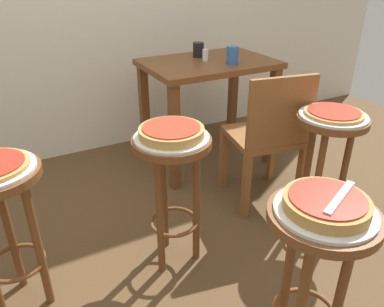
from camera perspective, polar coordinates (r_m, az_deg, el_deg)
The scene contains 17 objects.
ground_plane at distance 1.97m, azimuth -1.88°, elevation -17.85°, with size 6.00×6.00×0.00m, color brown.
stool_foreground at distance 1.39m, azimuth 18.10°, elevation -14.59°, with size 0.36×0.36×0.68m.
serving_plate_foreground at distance 1.28m, azimuth 19.33°, elevation -8.13°, with size 0.32×0.32×0.01m, color silver.
pizza_foreground at distance 1.26m, azimuth 19.53°, elevation -7.07°, with size 0.27×0.27×0.05m.
stool_middle at distance 2.13m, azimuth 19.64°, elevation 0.58°, with size 0.36×0.36×0.68m.
serving_plate_middle at distance 2.05m, azimuth 20.46°, elevation 5.35°, with size 0.34×0.34×0.01m, color silver.
pizza_middle at distance 2.05m, azimuth 20.53°, elevation 5.76°, with size 0.29×0.29×0.02m.
stool_leftside at distance 1.77m, azimuth -2.93°, elevation -3.17°, with size 0.36×0.36×0.68m.
serving_plate_leftside at distance 1.69m, azimuth -3.08°, elevation 2.43°, with size 0.34×0.34×0.01m, color white.
pizza_leftside at distance 1.67m, azimuth -3.11°, elevation 3.31°, with size 0.29×0.29×0.05m.
stool_rear at distance 1.71m, azimuth -26.61°, elevation -7.71°, with size 0.36×0.36×0.68m.
dining_table at distance 2.74m, azimuth 2.43°, elevation 10.79°, with size 0.89×0.61×0.77m.
cup_near_edge at distance 2.61m, azimuth 6.09°, elevation 14.47°, with size 0.08×0.08×0.12m, color #3360B2.
cup_far_edge at distance 2.80m, azimuth 0.96°, elevation 15.32°, with size 0.08×0.08×0.10m, color black.
condiment_shaker at distance 2.69m, azimuth 2.02°, elevation 14.55°, with size 0.04×0.04×0.08m, color white.
wooden_chair at distance 2.29m, azimuth 11.42°, elevation 2.70°, with size 0.47×0.47×0.85m.
pizza_server_knife at distance 1.26m, azimuth 21.32°, elevation -6.08°, with size 0.22×0.02×0.01m, color silver.
Camera 1 is at (-0.60, -1.26, 1.39)m, focal length 35.53 mm.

